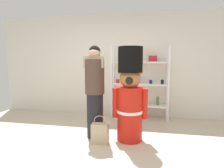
# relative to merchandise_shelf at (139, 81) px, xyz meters

# --- Properties ---
(ground_plane) EXTENTS (6.40, 6.40, 0.00)m
(ground_plane) POSITION_rel_merchandise_shelf_xyz_m (-0.60, -1.98, -0.92)
(ground_plane) COLOR beige
(back_wall) EXTENTS (6.40, 0.12, 2.60)m
(back_wall) POSITION_rel_merchandise_shelf_xyz_m (-0.60, 0.22, 0.38)
(back_wall) COLOR silver
(back_wall) RESTS_ON ground_plane
(merchandise_shelf) EXTENTS (1.40, 0.35, 1.77)m
(merchandise_shelf) POSITION_rel_merchandise_shelf_xyz_m (0.00, 0.00, 0.00)
(merchandise_shelf) COLOR white
(merchandise_shelf) RESTS_ON ground_plane
(teddy_bear_guard) EXTENTS (0.62, 0.46, 1.65)m
(teddy_bear_guard) POSITION_rel_merchandise_shelf_xyz_m (-0.11, -1.36, -0.11)
(teddy_bear_guard) COLOR red
(teddy_bear_guard) RESTS_ON ground_plane
(person_shopper) EXTENTS (0.37, 0.35, 1.68)m
(person_shopper) POSITION_rel_merchandise_shelf_xyz_m (-0.75, -1.34, -0.05)
(person_shopper) COLOR black
(person_shopper) RESTS_ON ground_plane
(shopping_bag) EXTENTS (0.28, 0.15, 0.49)m
(shopping_bag) POSITION_rel_merchandise_shelf_xyz_m (-0.60, -1.60, -0.74)
(shopping_bag) COLOR #C1AD89
(shopping_bag) RESTS_ON ground_plane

